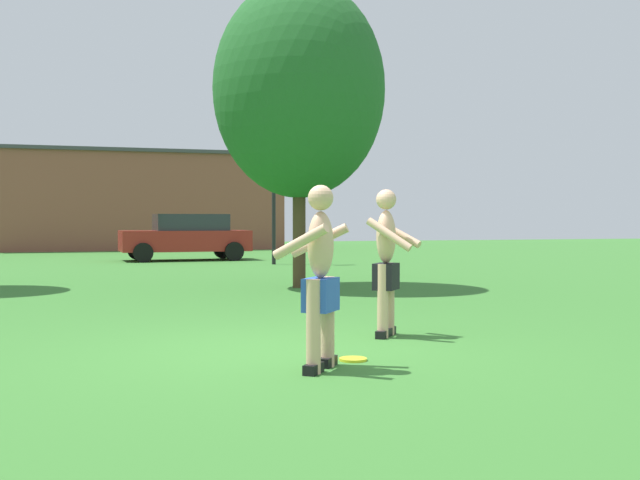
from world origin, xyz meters
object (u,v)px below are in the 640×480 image
lamp_post (274,161)px  car_red_near_post (186,236)px  frisbee (353,359)px  tree_right_field (299,90)px  player_in_black (387,259)px  player_near (320,273)px

lamp_post → car_red_near_post: bearing=125.1°
frisbee → car_red_near_post: 19.32m
lamp_post → tree_right_field: 8.26m
lamp_post → tree_right_field: bearing=-100.1°
car_red_near_post → tree_right_field: 11.80m
player_in_black → player_near: bearing=-128.4°
player_in_black → lamp_post: (2.22, 14.70, 2.28)m
car_red_near_post → lamp_post: (2.28, -3.24, 2.37)m
player_near → car_red_near_post: (1.28, 19.63, -0.06)m
lamp_post → player_near: bearing=-102.2°
player_near → player_in_black: size_ratio=0.98×
lamp_post → tree_right_field: (-1.44, -8.09, 0.81)m
player_in_black → lamp_post: lamp_post is taller
player_in_black → car_red_near_post: 17.94m
tree_right_field → frisbee: bearing=-101.9°
player_in_black → frisbee: size_ratio=6.35×
player_near → lamp_post: 16.93m
car_red_near_post → lamp_post: 4.61m
player_near → lamp_post: lamp_post is taller
frisbee → lamp_post: bearing=79.0°
player_near → lamp_post: size_ratio=0.33×
car_red_near_post → frisbee: bearing=-92.5°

